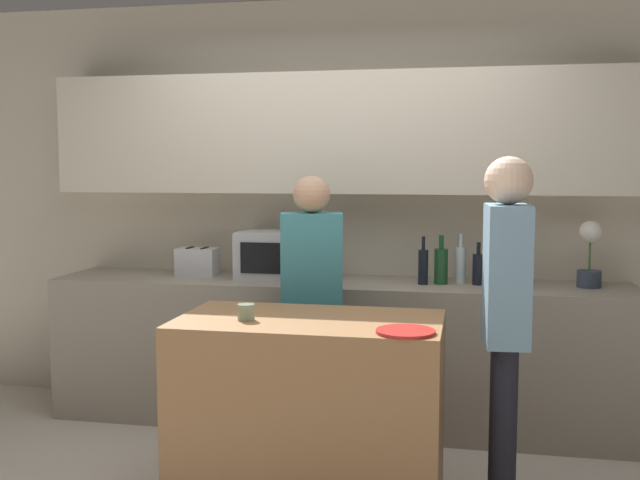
{
  "coord_description": "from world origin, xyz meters",
  "views": [
    {
      "loc": [
        0.81,
        -3.16,
        1.63
      ],
      "look_at": [
        0.07,
        0.52,
        1.25
      ],
      "focal_mm": 42.0,
      "sensor_mm": 36.0,
      "label": 1
    }
  ],
  "objects_px": {
    "microwave": "(280,255)",
    "person_center": "(312,291)",
    "plate_on_island": "(406,332)",
    "bottle_4": "(500,267)",
    "cup_0": "(246,312)",
    "toaster": "(197,262)",
    "bottle_2": "(461,264)",
    "bottle_0": "(423,266)",
    "person_left": "(506,304)",
    "potted_plant": "(590,254)",
    "bottle_3": "(478,269)",
    "bottle_5": "(516,270)",
    "bottle_1": "(441,265)"
  },
  "relations": [
    {
      "from": "microwave",
      "to": "bottle_0",
      "type": "bearing_deg",
      "value": -5.07
    },
    {
      "from": "bottle_1",
      "to": "person_left",
      "type": "relative_size",
      "value": 0.18
    },
    {
      "from": "microwave",
      "to": "plate_on_island",
      "type": "relative_size",
      "value": 2.0
    },
    {
      "from": "cup_0",
      "to": "bottle_4",
      "type": "bearing_deg",
      "value": 45.8
    },
    {
      "from": "bottle_4",
      "to": "person_center",
      "type": "height_order",
      "value": "person_center"
    },
    {
      "from": "bottle_5",
      "to": "potted_plant",
      "type": "bearing_deg",
      "value": 15.35
    },
    {
      "from": "microwave",
      "to": "person_center",
      "type": "xyz_separation_m",
      "value": [
        0.33,
        -0.56,
        -0.13
      ]
    },
    {
      "from": "bottle_4",
      "to": "bottle_5",
      "type": "distance_m",
      "value": 0.11
    },
    {
      "from": "microwave",
      "to": "bottle_5",
      "type": "relative_size",
      "value": 1.82
    },
    {
      "from": "toaster",
      "to": "plate_on_island",
      "type": "xyz_separation_m",
      "value": [
        1.48,
        -1.41,
        -0.09
      ]
    },
    {
      "from": "microwave",
      "to": "bottle_1",
      "type": "distance_m",
      "value": 1.02
    },
    {
      "from": "microwave",
      "to": "cup_0",
      "type": "bearing_deg",
      "value": -82.78
    },
    {
      "from": "bottle_2",
      "to": "potted_plant",
      "type": "bearing_deg",
      "value": -1.33
    },
    {
      "from": "bottle_2",
      "to": "bottle_4",
      "type": "relative_size",
      "value": 1.03
    },
    {
      "from": "bottle_0",
      "to": "bottle_3",
      "type": "bearing_deg",
      "value": 8.72
    },
    {
      "from": "microwave",
      "to": "person_center",
      "type": "bearing_deg",
      "value": -60.02
    },
    {
      "from": "potted_plant",
      "to": "plate_on_island",
      "type": "relative_size",
      "value": 1.52
    },
    {
      "from": "bottle_1",
      "to": "bottle_0",
      "type": "bearing_deg",
      "value": -159.76
    },
    {
      "from": "bottle_0",
      "to": "bottle_4",
      "type": "xyz_separation_m",
      "value": [
        0.46,
        0.04,
        0.0
      ]
    },
    {
      "from": "potted_plant",
      "to": "cup_0",
      "type": "relative_size",
      "value": 4.95
    },
    {
      "from": "plate_on_island",
      "to": "person_center",
      "type": "bearing_deg",
      "value": 125.2
    },
    {
      "from": "toaster",
      "to": "person_center",
      "type": "xyz_separation_m",
      "value": [
        0.89,
        -0.57,
        -0.07
      ]
    },
    {
      "from": "microwave",
      "to": "toaster",
      "type": "distance_m",
      "value": 0.56
    },
    {
      "from": "bottle_4",
      "to": "bottle_5",
      "type": "relative_size",
      "value": 1.03
    },
    {
      "from": "bottle_0",
      "to": "bottle_2",
      "type": "bearing_deg",
      "value": 24.23
    },
    {
      "from": "bottle_1",
      "to": "bottle_4",
      "type": "xyz_separation_m",
      "value": [
        0.35,
        0.0,
        -0.0
      ]
    },
    {
      "from": "bottle_0",
      "to": "bottle_2",
      "type": "relative_size",
      "value": 0.96
    },
    {
      "from": "bottle_5",
      "to": "plate_on_island",
      "type": "height_order",
      "value": "bottle_5"
    },
    {
      "from": "microwave",
      "to": "plate_on_island",
      "type": "distance_m",
      "value": 1.69
    },
    {
      "from": "microwave",
      "to": "potted_plant",
      "type": "distance_m",
      "value": 1.88
    },
    {
      "from": "plate_on_island",
      "to": "person_left",
      "type": "bearing_deg",
      "value": 34.28
    },
    {
      "from": "bottle_4",
      "to": "cup_0",
      "type": "xyz_separation_m",
      "value": [
        -1.21,
        -1.24,
        -0.08
      ]
    },
    {
      "from": "potted_plant",
      "to": "person_left",
      "type": "distance_m",
      "value": 1.24
    },
    {
      "from": "person_left",
      "to": "person_center",
      "type": "relative_size",
      "value": 1.06
    },
    {
      "from": "bottle_4",
      "to": "plate_on_island",
      "type": "height_order",
      "value": "bottle_4"
    },
    {
      "from": "bottle_0",
      "to": "person_left",
      "type": "distance_m",
      "value": 1.12
    },
    {
      "from": "potted_plant",
      "to": "bottle_4",
      "type": "height_order",
      "value": "potted_plant"
    },
    {
      "from": "potted_plant",
      "to": "person_left",
      "type": "xyz_separation_m",
      "value": [
        -0.53,
        -1.11,
        -0.11
      ]
    },
    {
      "from": "bottle_5",
      "to": "cup_0",
      "type": "xyz_separation_m",
      "value": [
        -1.29,
        -1.16,
        -0.08
      ]
    },
    {
      "from": "bottle_5",
      "to": "cup_0",
      "type": "bearing_deg",
      "value": -137.96
    },
    {
      "from": "plate_on_island",
      "to": "person_left",
      "type": "xyz_separation_m",
      "value": [
        0.43,
        0.29,
        0.08
      ]
    },
    {
      "from": "bottle_1",
      "to": "person_center",
      "type": "distance_m",
      "value": 0.87
    },
    {
      "from": "bottle_4",
      "to": "person_left",
      "type": "distance_m",
      "value": 1.07
    },
    {
      "from": "person_left",
      "to": "bottle_3",
      "type": "bearing_deg",
      "value": 2.15
    },
    {
      "from": "bottle_1",
      "to": "cup_0",
      "type": "relative_size",
      "value": 3.74
    },
    {
      "from": "bottle_1",
      "to": "person_left",
      "type": "xyz_separation_m",
      "value": [
        0.34,
        -1.07,
        -0.03
      ]
    },
    {
      "from": "toaster",
      "to": "bottle_2",
      "type": "bearing_deg",
      "value": 0.59
    },
    {
      "from": "bottle_2",
      "to": "plate_on_island",
      "type": "relative_size",
      "value": 1.17
    },
    {
      "from": "microwave",
      "to": "potted_plant",
      "type": "bearing_deg",
      "value": 0.05
    },
    {
      "from": "bottle_1",
      "to": "person_left",
      "type": "bearing_deg",
      "value": -72.58
    }
  ]
}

